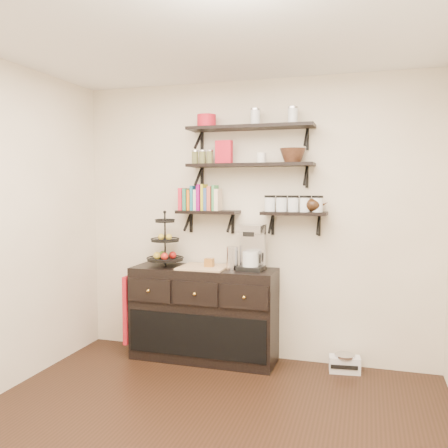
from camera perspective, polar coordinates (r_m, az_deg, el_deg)
The scene contains 21 objects.
floor at distance 3.39m, azimuth -4.21°, elevation -25.19°, with size 3.50×3.50×0.00m, color black.
ceiling at distance 3.12m, azimuth -4.51°, elevation 23.59°, with size 3.50×3.50×0.02m, color white.
back_wall at distance 4.63m, azimuth 3.51°, elevation 0.41°, with size 3.50×0.02×2.70m, color white.
shelf_top at distance 4.53m, azimuth 3.17°, elevation 11.49°, with size 1.20×0.27×0.23m.
shelf_mid at distance 4.50m, azimuth 3.15°, elevation 7.06°, with size 1.20×0.27×0.23m.
shelf_low_left at distance 4.63m, azimuth -1.89°, elevation 1.38°, with size 0.60×0.25×0.23m.
shelf_low_right at distance 4.43m, azimuth 8.45°, elevation 1.19°, with size 0.60×0.25×0.23m.
cookbooks at distance 4.65m, azimuth -2.68°, elevation 3.08°, with size 0.40×0.15×0.26m.
glass_canisters at distance 4.43m, azimuth 8.33°, elevation 2.32°, with size 0.54×0.10×0.13m.
sideboard at distance 4.68m, azimuth -2.44°, elevation -10.71°, with size 1.40×0.50×0.92m.
fruit_stand at distance 4.71m, azimuth -7.04°, elevation -2.85°, with size 0.36×0.36×0.52m.
candle at distance 4.56m, azimuth -1.78°, elevation -4.65°, with size 0.08×0.08×0.08m, color brown.
coffee_maker at distance 4.45m, azimuth 3.37°, elevation -2.94°, with size 0.24×0.23×0.43m.
thermal_carafe at distance 4.46m, azimuth 1.00°, elevation -4.14°, with size 0.11×0.11×0.22m, color silver.
apron at distance 4.87m, azimuth -11.09°, elevation -9.88°, with size 0.04×0.29×0.67m, color maroon.
radio at distance 4.60m, azimuth 14.31°, elevation -15.95°, with size 0.29×0.20×0.17m.
recipe_box at distance 4.57m, azimuth -0.01°, elevation 8.64°, with size 0.16×0.06×0.22m, color red.
walnut_bowl at distance 4.42m, azimuth 8.26°, elevation 8.15°, with size 0.24×0.24×0.13m, color black, non-canonical shape.
ramekins at distance 4.47m, azimuth 4.51°, elevation 7.92°, with size 0.09×0.09×0.10m, color white.
teapot at distance 4.40m, azimuth 10.70°, elevation 2.41°, with size 0.20×0.15×0.15m, color black, non-canonical shape.
red_pot at distance 4.66m, azimuth -2.12°, elevation 12.27°, with size 0.18×0.18×0.12m, color red.
Camera 1 is at (1.07, -2.75, 1.68)m, focal length 38.00 mm.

